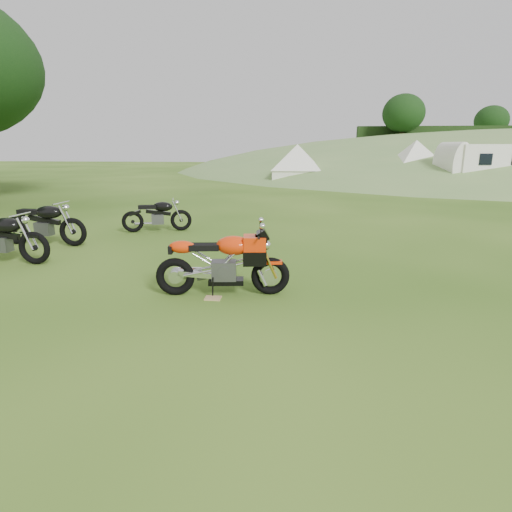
# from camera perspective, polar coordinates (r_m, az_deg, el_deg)

# --- Properties ---
(ground) EXTENTS (120.00, 120.00, 0.00)m
(ground) POSITION_cam_1_polar(r_m,az_deg,el_deg) (6.48, -0.20, -6.99)
(ground) COLOR #2A5011
(ground) RESTS_ON ground
(sport_motorcycle) EXTENTS (2.11, 0.78, 1.24)m
(sport_motorcycle) POSITION_cam_1_polar(r_m,az_deg,el_deg) (6.90, -4.48, -0.26)
(sport_motorcycle) COLOR red
(sport_motorcycle) RESTS_ON ground
(plywood_board) EXTENTS (0.26, 0.21, 0.02)m
(plywood_board) POSITION_cam_1_polar(r_m,az_deg,el_deg) (6.90, -5.77, -5.61)
(plywood_board) COLOR tan
(plywood_board) RESTS_ON ground
(vintage_moto_c) EXTENTS (2.19, 0.59, 1.14)m
(vintage_moto_c) POSITION_cam_1_polar(r_m,az_deg,el_deg) (11.64, -26.58, 4.05)
(vintage_moto_c) COLOR black
(vintage_moto_c) RESTS_ON ground
(vintage_moto_d) EXTENTS (1.92, 0.96, 0.99)m
(vintage_moto_d) POSITION_cam_1_polar(r_m,az_deg,el_deg) (12.46, -13.09, 5.43)
(vintage_moto_d) COLOR black
(vintage_moto_d) RESTS_ON ground
(tent_left) EXTENTS (3.02, 3.02, 2.54)m
(tent_left) POSITION_cam_1_polar(r_m,az_deg,el_deg) (28.15, 5.52, 12.16)
(tent_left) COLOR white
(tent_left) RESTS_ON ground
(tent_right) EXTENTS (3.60, 3.60, 2.68)m
(tent_right) POSITION_cam_1_polar(r_m,az_deg,el_deg) (28.20, 20.41, 11.49)
(tent_right) COLOR white
(tent_right) RESTS_ON ground
(caravan) EXTENTS (5.78, 3.53, 2.52)m
(caravan) POSITION_cam_1_polar(r_m,az_deg,el_deg) (26.64, 28.63, 10.35)
(caravan) COLOR white
(caravan) RESTS_ON ground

